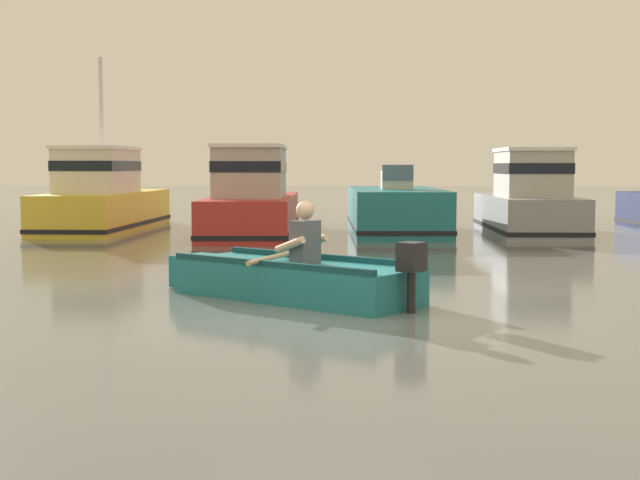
% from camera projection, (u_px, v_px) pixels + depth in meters
% --- Properties ---
extents(ground_plane, '(120.00, 120.00, 0.00)m').
position_uv_depth(ground_plane, '(322.00, 317.00, 9.41)').
color(ground_plane, slate).
extents(rowboat_with_person, '(3.33, 2.70, 1.19)m').
position_uv_depth(rowboat_with_person, '(291.00, 278.00, 10.69)').
color(rowboat_with_person, '#1E727A').
rests_on(rowboat_with_person, ground).
extents(moored_boat_yellow, '(1.96, 6.15, 4.29)m').
position_uv_depth(moored_boat_yellow, '(103.00, 199.00, 22.03)').
color(moored_boat_yellow, gold).
rests_on(moored_boat_yellow, ground).
extents(moored_boat_red, '(2.28, 6.71, 2.09)m').
position_uv_depth(moored_boat_red, '(252.00, 202.00, 20.69)').
color(moored_boat_red, '#B72D28').
rests_on(moored_boat_red, ground).
extents(moored_boat_teal, '(2.45, 5.88, 1.64)m').
position_uv_depth(moored_boat_teal, '(395.00, 211.00, 21.40)').
color(moored_boat_teal, '#1E727A').
rests_on(moored_boat_teal, ground).
extents(moored_boat_grey, '(1.96, 5.17, 2.03)m').
position_uv_depth(moored_boat_grey, '(529.00, 202.00, 20.89)').
color(moored_boat_grey, gray).
rests_on(moored_boat_grey, ground).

